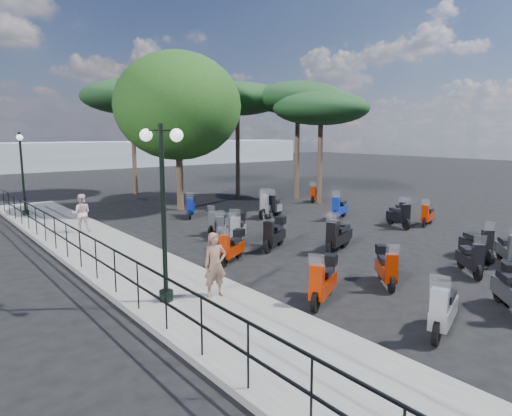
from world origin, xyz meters
TOP-DOWN VIEW (x-y plane):
  - ground at (0.00, 0.00)m, footprint 120.00×120.00m
  - sidewalk at (-6.50, 3.00)m, footprint 3.00×30.00m
  - railing at (-7.80, 2.80)m, footprint 0.04×26.04m
  - lamp_post_1 at (-7.08, -0.55)m, footprint 0.60×1.16m
  - lamp_post_2 at (-7.20, 13.91)m, footprint 0.43×1.15m
  - woman at (-5.98, -0.99)m, footprint 0.64×0.48m
  - pedestrian_far at (-6.23, 8.42)m, footprint 0.90×0.81m
  - scooter_1 at (-3.34, -5.36)m, footprint 1.71×0.85m
  - scooter_2 at (-3.99, -2.65)m, footprint 1.59×1.02m
  - scooter_3 at (-3.72, 1.58)m, footprint 1.44×0.96m
  - scooter_4 at (-1.57, 2.03)m, footprint 1.60×1.05m
  - scooter_5 at (-1.77, 5.36)m, footprint 1.42×0.88m
  - scooter_7 at (-1.71, -2.78)m, footprint 1.16×1.33m
  - scooter_8 at (0.99, -3.70)m, footprint 1.14×1.29m
  - scooter_9 at (-2.22, 3.30)m, footprint 1.42×1.40m
  - scooter_10 at (-2.13, 4.58)m, footprint 0.99×1.25m
  - scooter_11 at (-0.79, 9.26)m, footprint 1.03×1.43m
  - scooter_14 at (2.93, -3.89)m, footprint 1.31×1.17m
  - scooter_15 at (-0.10, 0.42)m, footprint 1.72×0.85m
  - scooter_16 at (2.59, 6.95)m, footprint 1.51×1.15m
  - scooter_17 at (2.16, 6.89)m, footprint 1.66×1.09m
  - scooter_20 at (2.75, -3.02)m, footprint 0.98×1.54m
  - scooter_21 at (5.15, 1.60)m, footprint 0.86×1.63m
  - scooter_22 at (4.52, 4.46)m, footprint 1.69×0.93m
  - scooter_23 at (2.18, 6.79)m, footprint 1.71×0.66m
  - scooter_27 at (6.46, 1.04)m, footprint 1.52×0.71m
  - scooter_28 at (6.52, 2.49)m, footprint 1.14×1.12m
  - scooter_29 at (7.53, 9.07)m, footprint 1.40×0.93m
  - scooter_31 at (0.24, 0.61)m, footprint 1.72×0.85m
  - broadleaf_tree at (-0.14, 11.49)m, footprint 6.53×6.53m
  - pine_0 at (5.10, 13.53)m, footprint 5.85×5.85m
  - pine_1 at (7.61, 10.76)m, footprint 5.68×5.68m
  - pine_2 at (0.58, 19.04)m, footprint 6.47×6.47m
  - pine_3 at (7.36, 8.57)m, footprint 5.46×5.46m
  - distant_hills at (0.00, 45.00)m, footprint 70.00×8.00m

SIDE VIEW (x-z plane):
  - ground at x=0.00m, z-range 0.00..0.00m
  - sidewalk at x=-6.50m, z-range 0.00..0.15m
  - scooter_10 at x=-2.13m, z-range -0.18..1.01m
  - scooter_28 at x=6.52m, z-range -0.18..1.02m
  - scooter_5 at x=-1.77m, z-range -0.19..1.05m
  - scooter_27 at x=6.46m, z-range -0.19..1.06m
  - scooter_29 at x=7.53m, z-range -0.19..1.06m
  - scooter_8 at x=0.99m, z-range -0.20..1.10m
  - scooter_14 at x=2.93m, z-range -0.20..1.11m
  - scooter_20 at x=2.75m, z-range -0.21..1.15m
  - scooter_21 at x=5.15m, z-range -0.21..1.16m
  - scooter_23 at x=2.18m, z-range -0.21..1.17m
  - scooter_3 at x=-3.72m, z-range -0.16..1.11m
  - scooter_7 at x=-1.71m, z-range -0.16..1.12m
  - scooter_11 at x=-0.79m, z-range -0.16..1.14m
  - scooter_16 at x=2.59m, z-range -0.22..1.20m
  - scooter_1 at x=-3.34m, z-range -0.22..1.20m
  - scooter_15 at x=-0.10m, z-range -0.22..1.21m
  - scooter_31 at x=0.24m, z-range -0.22..1.21m
  - scooter_22 at x=4.52m, z-range -0.22..1.21m
  - scooter_17 at x=2.16m, z-range -0.23..1.25m
  - scooter_2 at x=-3.99m, z-range -0.17..1.22m
  - scooter_4 at x=-1.57m, z-range -0.17..1.23m
  - scooter_9 at x=-2.22m, z-range -0.18..1.27m
  - railing at x=-7.80m, z-range 0.35..1.45m
  - pedestrian_far at x=-6.23m, z-range 0.15..1.67m
  - woman at x=-5.98m, z-range 0.15..1.72m
  - distant_hills at x=0.00m, z-range 0.00..3.00m
  - lamp_post_2 at x=-7.20m, z-range 0.43..4.38m
  - lamp_post_1 at x=-7.08m, z-range 0.44..4.56m
  - pine_3 at x=7.36m, z-range 2.22..8.61m
  - broadleaf_tree at x=-0.14m, z-range 1.32..9.51m
  - pine_1 at x=7.61m, z-range 2.54..9.66m
  - pine_0 at x=5.10m, z-range 2.54..9.70m
  - pine_2 at x=0.58m, z-range 2.60..10.10m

